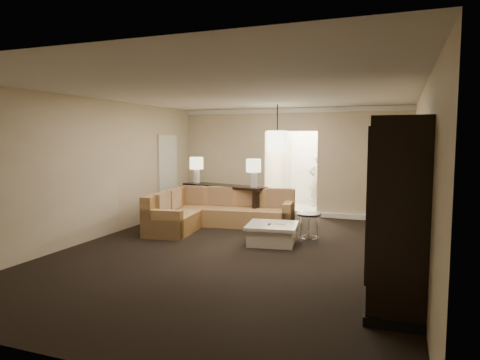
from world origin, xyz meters
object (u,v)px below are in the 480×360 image
at_px(console_table, 224,199).
at_px(person, 318,177).
at_px(armoire, 398,217).
at_px(drink_table, 309,222).
at_px(coffee_table, 272,233).
at_px(sectional_sofa, 213,212).

relative_size(console_table, person, 1.31).
bearing_deg(armoire, drink_table, 120.84).
bearing_deg(coffee_table, person, 89.82).
bearing_deg(person, drink_table, 78.21).
height_order(coffee_table, person, person).
bearing_deg(sectional_sofa, armoire, -47.76).
height_order(armoire, person, armoire).
bearing_deg(armoire, console_table, 133.33).
height_order(coffee_table, console_table, console_table).
bearing_deg(console_table, person, 71.01).
height_order(drink_table, person, person).
bearing_deg(coffee_table, drink_table, 24.95).
bearing_deg(drink_table, coffee_table, -155.05).
xyz_separation_m(sectional_sofa, coffee_table, (1.69, -1.01, -0.15)).
xyz_separation_m(armoire, drink_table, (-1.61, 2.69, -0.66)).
distance_m(console_table, armoire, 5.94).
xyz_separation_m(drink_table, person, (-0.63, 4.46, 0.46)).
relative_size(coffee_table, console_table, 0.46).
relative_size(sectional_sofa, armoire, 1.31).
distance_m(armoire, drink_table, 3.21).
bearing_deg(drink_table, person, 98.06).
bearing_deg(coffee_table, sectional_sofa, 149.09).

